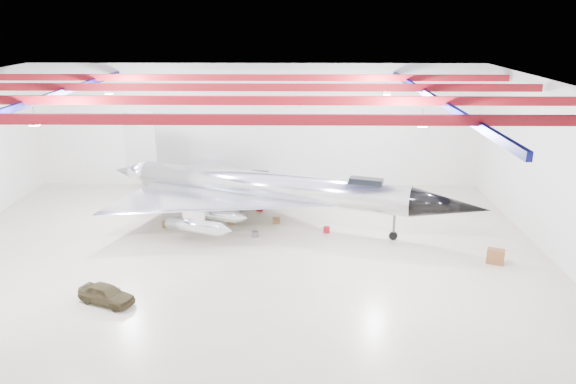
{
  "coord_description": "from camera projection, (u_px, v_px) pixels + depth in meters",
  "views": [
    {
      "loc": [
        3.57,
        -34.56,
        15.01
      ],
      "look_at": [
        3.0,
        2.0,
        3.42
      ],
      "focal_mm": 35.0,
      "sensor_mm": 36.0,
      "label": 1
    }
  ],
  "objects": [
    {
      "name": "crate_small",
      "position": [
        143.0,
        209.0,
        44.82
      ],
      "size": [
        0.49,
        0.43,
        0.29
      ],
      "primitive_type": "cube",
      "rotation": [
        0.0,
        0.0,
        -0.28
      ],
      "color": "#59595B",
      "rests_on": "floor"
    },
    {
      "name": "jet_aircraft",
      "position": [
        268.0,
        190.0,
        41.48
      ],
      "size": [
        28.13,
        21.14,
        7.94
      ],
      "rotation": [
        0.0,
        0.0,
        -0.33
      ],
      "color": "silver",
      "rests_on": "floor"
    },
    {
      "name": "desk",
      "position": [
        496.0,
        256.0,
        35.27
      ],
      "size": [
        1.19,
        0.9,
        0.98
      ],
      "primitive_type": "cube",
      "rotation": [
        0.0,
        0.0,
        -0.39
      ],
      "color": "brown",
      "rests_on": "floor"
    },
    {
      "name": "spares_box",
      "position": [
        241.0,
        211.0,
        44.47
      ],
      "size": [
        0.37,
        0.37,
        0.31
      ],
      "primitive_type": "cylinder",
      "rotation": [
        0.0,
        0.0,
        -0.05
      ],
      "color": "#59595B",
      "rests_on": "floor"
    },
    {
      "name": "ceiling_structure",
      "position": [
        239.0,
        95.0,
        34.41
      ],
      "size": [
        39.5,
        29.5,
        1.08
      ],
      "color": "maroon",
      "rests_on": "ceiling"
    },
    {
      "name": "toolbox_red",
      "position": [
        260.0,
        209.0,
        44.89
      ],
      "size": [
        0.54,
        0.46,
        0.35
      ],
      "primitive_type": "cube",
      "rotation": [
        0.0,
        0.0,
        -0.12
      ],
      "color": "maroon",
      "rests_on": "floor"
    },
    {
      "name": "oil_barrel",
      "position": [
        230.0,
        222.0,
        42.06
      ],
      "size": [
        0.54,
        0.47,
        0.34
      ],
      "primitive_type": "cube",
      "rotation": [
        0.0,
        0.0,
        0.19
      ],
      "color": "olive",
      "rests_on": "floor"
    },
    {
      "name": "floor",
      "position": [
        243.0,
        250.0,
        37.53
      ],
      "size": [
        40.0,
        40.0,
        0.0
      ],
      "primitive_type": "plane",
      "color": "#B8AF92",
      "rests_on": "ground"
    },
    {
      "name": "crate_ply",
      "position": [
        166.0,
        224.0,
        41.5
      ],
      "size": [
        0.62,
        0.52,
        0.4
      ],
      "primitive_type": "cube",
      "rotation": [
        0.0,
        0.0,
        0.11
      ],
      "color": "olive",
      "rests_on": "floor"
    },
    {
      "name": "engine_drum",
      "position": [
        255.0,
        234.0,
        39.57
      ],
      "size": [
        0.52,
        0.52,
        0.42
      ],
      "primitive_type": "cylinder",
      "rotation": [
        0.0,
        0.0,
        0.11
      ],
      "color": "#59595B",
      "rests_on": "floor"
    },
    {
      "name": "jeep",
      "position": [
        106.0,
        294.0,
        30.39
      ],
      "size": [
        3.49,
        2.51,
        1.1
      ],
      "primitive_type": "imported",
      "rotation": [
        0.0,
        0.0,
        1.15
      ],
      "color": "#3A331D",
      "rests_on": "floor"
    },
    {
      "name": "wall_back",
      "position": [
        257.0,
        126.0,
        50.17
      ],
      "size": [
        40.0,
        0.0,
        40.0
      ],
      "primitive_type": "plane",
      "rotation": [
        1.57,
        0.0,
        0.0
      ],
      "color": "silver",
      "rests_on": "floor"
    },
    {
      "name": "wall_right",
      "position": [
        555.0,
        172.0,
        35.57
      ],
      "size": [
        0.0,
        30.0,
        30.0
      ],
      "primitive_type": "plane",
      "rotation": [
        1.57,
        0.0,
        -1.57
      ],
      "color": "silver",
      "rests_on": "floor"
    },
    {
      "name": "ceiling",
      "position": [
        238.0,
        83.0,
        34.21
      ],
      "size": [
        40.0,
        40.0,
        0.0
      ],
      "primitive_type": "plane",
      "rotation": [
        3.14,
        0.0,
        0.0
      ],
      "color": "#0A0F38",
      "rests_on": "wall_back"
    },
    {
      "name": "tool_chest",
      "position": [
        327.0,
        230.0,
        40.42
      ],
      "size": [
        0.53,
        0.53,
        0.42
      ],
      "primitive_type": "cylinder",
      "rotation": [
        0.0,
        0.0,
        -0.14
      ],
      "color": "maroon",
      "rests_on": "floor"
    },
    {
      "name": "parts_bin",
      "position": [
        276.0,
        220.0,
        42.33
      ],
      "size": [
        0.57,
        0.45,
        0.39
      ],
      "primitive_type": "cube",
      "rotation": [
        0.0,
        0.0,
        -0.01
      ],
      "color": "olive",
      "rests_on": "floor"
    }
  ]
}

